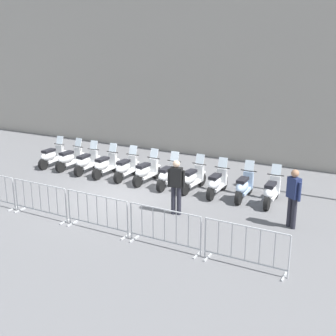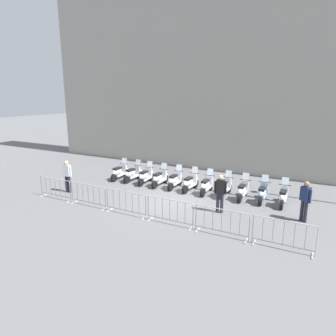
# 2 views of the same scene
# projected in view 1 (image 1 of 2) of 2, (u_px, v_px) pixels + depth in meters

# --- Properties ---
(ground_plane) EXTENTS (120.00, 120.00, 0.00)m
(ground_plane) POSITION_uv_depth(u_px,v_px,m) (118.00, 198.00, 14.75)
(ground_plane) COLOR slate
(motorcycle_0) EXTENTS (0.57, 1.73, 1.24)m
(motorcycle_0) POSITION_uv_depth(u_px,v_px,m) (52.00, 156.00, 18.40)
(motorcycle_0) COLOR black
(motorcycle_0) RESTS_ON ground
(motorcycle_1) EXTENTS (0.56, 1.72, 1.24)m
(motorcycle_1) POSITION_uv_depth(u_px,v_px,m) (70.00, 159.00, 18.01)
(motorcycle_1) COLOR black
(motorcycle_1) RESTS_ON ground
(motorcycle_2) EXTENTS (0.62, 1.72, 1.24)m
(motorcycle_2) POSITION_uv_depth(u_px,v_px,m) (86.00, 162.00, 17.49)
(motorcycle_2) COLOR black
(motorcycle_2) RESTS_ON ground
(motorcycle_3) EXTENTS (0.56, 1.73, 1.24)m
(motorcycle_3) POSITION_uv_depth(u_px,v_px,m) (105.00, 165.00, 17.04)
(motorcycle_3) COLOR black
(motorcycle_3) RESTS_ON ground
(motorcycle_4) EXTENTS (0.58, 1.72, 1.24)m
(motorcycle_4) POSITION_uv_depth(u_px,v_px,m) (126.00, 168.00, 16.65)
(motorcycle_4) COLOR black
(motorcycle_4) RESTS_ON ground
(motorcycle_5) EXTENTS (0.56, 1.72, 1.24)m
(motorcycle_5) POSITION_uv_depth(u_px,v_px,m) (146.00, 172.00, 16.16)
(motorcycle_5) COLOR black
(motorcycle_5) RESTS_ON ground
(motorcycle_6) EXTENTS (0.58, 1.73, 1.24)m
(motorcycle_6) POSITION_uv_depth(u_px,v_px,m) (168.00, 176.00, 15.69)
(motorcycle_6) COLOR black
(motorcycle_6) RESTS_ON ground
(motorcycle_7) EXTENTS (0.56, 1.72, 1.24)m
(motorcycle_7) POSITION_uv_depth(u_px,v_px,m) (192.00, 179.00, 15.33)
(motorcycle_7) COLOR black
(motorcycle_7) RESTS_ON ground
(motorcycle_8) EXTENTS (0.58, 1.73, 1.24)m
(motorcycle_8) POSITION_uv_depth(u_px,v_px,m) (217.00, 183.00, 14.84)
(motorcycle_8) COLOR black
(motorcycle_8) RESTS_ON ground
(motorcycle_9) EXTENTS (0.59, 1.72, 1.24)m
(motorcycle_9) POSITION_uv_depth(u_px,v_px,m) (244.00, 187.00, 14.46)
(motorcycle_9) COLOR black
(motorcycle_9) RESTS_ON ground
(motorcycle_10) EXTENTS (0.60, 1.72, 1.24)m
(motorcycle_10) POSITION_uv_depth(u_px,v_px,m) (271.00, 192.00, 13.98)
(motorcycle_10) COLOR black
(motorcycle_10) RESTS_ON ground
(barrier_segment_2) EXTENTS (2.07, 0.58, 1.07)m
(barrier_segment_2) POSITION_uv_depth(u_px,v_px,m) (40.00, 200.00, 13.00)
(barrier_segment_2) COLOR #B2B5B7
(barrier_segment_2) RESTS_ON ground
(barrier_segment_3) EXTENTS (2.07, 0.58, 1.07)m
(barrier_segment_3) POSITION_uv_depth(u_px,v_px,m) (97.00, 213.00, 12.00)
(barrier_segment_3) COLOR #B2B5B7
(barrier_segment_3) RESTS_ON ground
(barrier_segment_4) EXTENTS (2.07, 0.58, 1.07)m
(barrier_segment_4) POSITION_uv_depth(u_px,v_px,m) (164.00, 229.00, 10.99)
(barrier_segment_4) COLOR #B2B5B7
(barrier_segment_4) RESTS_ON ground
(barrier_segment_5) EXTENTS (2.07, 0.58, 1.07)m
(barrier_segment_5) POSITION_uv_depth(u_px,v_px,m) (245.00, 247.00, 9.99)
(barrier_segment_5) COLOR #B2B5B7
(barrier_segment_5) RESTS_ON ground
(officer_near_row_end) EXTENTS (0.53, 0.31, 1.73)m
(officer_near_row_end) POSITION_uv_depth(u_px,v_px,m) (176.00, 184.00, 13.05)
(officer_near_row_end) COLOR #23232D
(officer_near_row_end) RESTS_ON ground
(officer_by_barriers) EXTENTS (0.49, 0.37, 1.73)m
(officer_by_barriers) POSITION_uv_depth(u_px,v_px,m) (293.00, 195.00, 12.09)
(officer_by_barriers) COLOR #23232D
(officer_by_barriers) RESTS_ON ground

